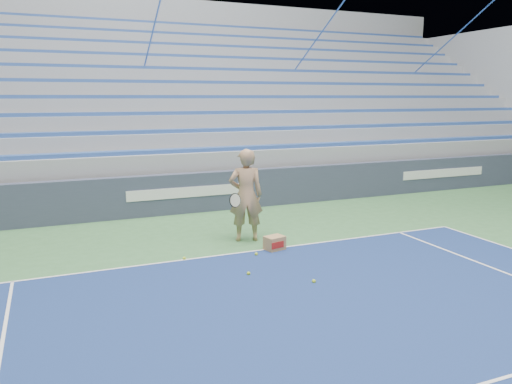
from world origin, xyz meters
The scene contains 8 objects.
sponsor_barrier centered at (0.00, 15.88, 0.55)m, with size 30.00×0.32×1.10m.
bleachers centered at (0.00, 21.60, 2.36)m, with size 31.00×9.15×7.30m.
tennis_player centered at (0.56, 12.71, 1.03)m, with size 1.03×0.95×2.05m.
ball_box centered at (0.84, 11.82, 0.15)m, with size 0.45×0.39×0.30m.
tennis_ball_0 centered at (0.34, 11.61, 0.03)m, with size 0.07×0.07×0.07m, color #B8D52B.
tennis_ball_1 centered at (0.67, 9.84, 0.03)m, with size 0.07×0.07×0.07m, color #B8D52B.
tennis_ball_2 centered at (-1.07, 11.91, 0.03)m, with size 0.07×0.07×0.07m, color #B8D52B.
tennis_ball_3 centered at (-0.22, 10.63, 0.03)m, with size 0.07×0.07×0.07m, color #B8D52B.
Camera 1 is at (-3.39, 2.73, 3.15)m, focal length 35.00 mm.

